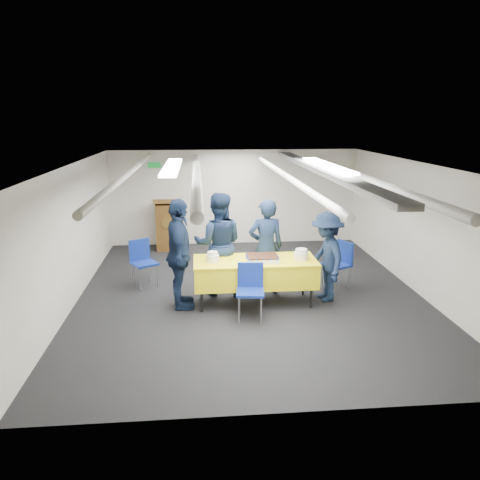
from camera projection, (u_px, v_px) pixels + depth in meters
name	position (u px, v px, depth m)	size (l,w,h in m)	color
ground	(250.00, 293.00, 8.37)	(7.00, 7.00, 0.00)	black
room_shell	(253.00, 190.00, 8.31)	(6.00, 7.00, 2.30)	silver
serving_table	(255.00, 272.00, 7.81)	(2.04, 0.83, 0.77)	black
sheet_cake	(262.00, 258.00, 7.70)	(0.54, 0.42, 0.09)	white
plate_stack_left	(213.00, 257.00, 7.62)	(0.20, 0.20, 0.17)	white
plate_stack_right	(301.00, 255.00, 7.75)	(0.23, 0.23, 0.18)	white
podium	(168.00, 224.00, 11.01)	(0.62, 0.53, 1.25)	brown
chair_near	(250.00, 285.00, 7.26)	(0.47, 0.47, 0.87)	gray
chair_right	(340.00, 260.00, 8.54)	(0.56, 0.56, 0.87)	gray
chair_left	(142.00, 258.00, 8.65)	(0.58, 0.58, 0.87)	gray
sailor_a	(266.00, 247.00, 8.19)	(0.62, 0.41, 1.71)	black
sailor_b	(218.00, 244.00, 8.18)	(0.88, 0.69, 1.82)	black
sailor_c	(179.00, 255.00, 7.54)	(1.07, 0.44, 1.82)	black
sailor_d	(326.00, 257.00, 7.91)	(0.99, 0.57, 1.54)	black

